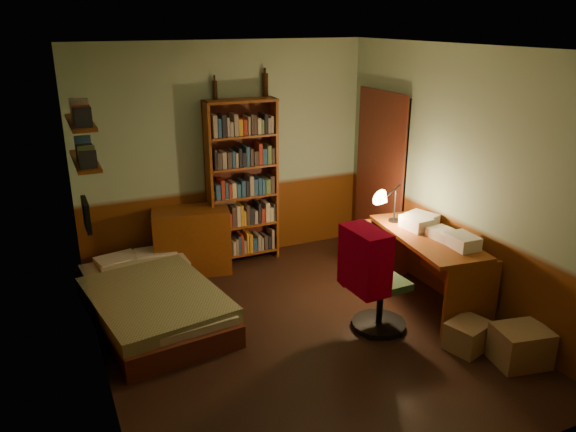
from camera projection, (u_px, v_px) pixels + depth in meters
name	position (u px, v px, depth m)	size (l,w,h in m)	color
floor	(299.00, 334.00, 5.33)	(3.50, 4.00, 0.02)	black
ceiling	(301.00, 47.00, 4.45)	(3.50, 4.00, 0.02)	silver
wall_back	(226.00, 155.00, 6.61)	(3.50, 0.02, 2.60)	#8CA787
wall_left	(88.00, 234.00, 4.20)	(0.02, 4.00, 2.60)	#8CA787
wall_right	(459.00, 180.00, 5.58)	(0.02, 4.00, 2.60)	#8CA787
wall_front	(454.00, 304.00, 3.17)	(3.50, 0.02, 2.60)	#8CA787
doorway	(381.00, 178.00, 6.78)	(0.06, 0.90, 2.00)	black
door_trim	(379.00, 178.00, 6.76)	(0.02, 0.98, 2.08)	#471C11
bed	(151.00, 289.00, 5.55)	(1.06, 1.98, 0.59)	#627745
dresser	(192.00, 241.00, 6.50)	(0.86, 0.43, 0.77)	brown
mini_stereo	(223.00, 195.00, 6.62)	(0.29, 0.23, 0.16)	#B2B2B7
bookshelf	(243.00, 183.00, 6.64)	(0.84, 0.26, 1.96)	brown
bottle_left	(215.00, 90.00, 6.27)	(0.06, 0.06, 0.21)	black
bottle_right	(265.00, 85.00, 6.49)	(0.07, 0.07, 0.26)	black
desk	(424.00, 270.00, 5.76)	(0.59, 1.43, 0.77)	brown
paper_stack	(422.00, 219.00, 5.89)	(0.22, 0.30, 0.12)	silver
desk_lamp	(396.00, 193.00, 5.91)	(0.19, 0.19, 0.63)	black
office_chair	(381.00, 284.00, 5.28)	(0.47, 0.41, 0.93)	#2E5731
red_jacket	(363.00, 210.00, 4.94)	(0.27, 0.50, 0.59)	#A3001E
wall_shelf_lower	(85.00, 161.00, 5.09)	(0.20, 0.90, 0.03)	brown
wall_shelf_upper	(80.00, 122.00, 4.97)	(0.20, 0.90, 0.03)	brown
framed_picture	(86.00, 215.00, 4.75)	(0.04, 0.32, 0.26)	black
cardboard_box_a	(521.00, 346.00, 4.82)	(0.44, 0.35, 0.33)	olive
cardboard_box_b	(468.00, 335.00, 5.04)	(0.37, 0.30, 0.26)	olive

